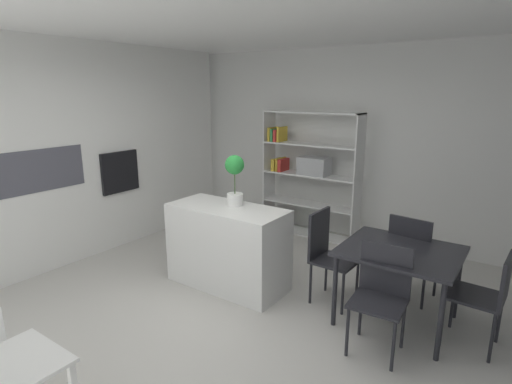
% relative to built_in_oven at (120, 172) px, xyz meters
% --- Properties ---
extents(ground_plane, '(8.46, 8.46, 0.00)m').
position_rel_built_in_oven_xyz_m(ground_plane, '(2.33, -0.73, -1.06)').
color(ground_plane, beige).
extents(ceiling_slab, '(6.16, 5.94, 0.06)m').
position_rel_built_in_oven_xyz_m(ceiling_slab, '(2.33, -0.73, 1.73)').
color(ceiling_slab, white).
rests_on(ceiling_slab, ground_plane).
extents(back_partition, '(6.16, 0.06, 2.76)m').
position_rel_built_in_oven_xyz_m(back_partition, '(2.33, 2.21, 0.32)').
color(back_partition, silver).
rests_on(back_partition, ground_plane).
extents(tall_cabinet_run_left, '(0.67, 5.36, 2.76)m').
position_rel_built_in_oven_xyz_m(tall_cabinet_run_left, '(-0.36, -0.73, 0.32)').
color(tall_cabinet_run_left, white).
rests_on(tall_cabinet_run_left, ground_plane).
extents(cabinet_niche_splashback, '(0.01, 1.12, 0.49)m').
position_rel_built_in_oven_xyz_m(cabinet_niche_splashback, '(-0.02, -1.10, 0.19)').
color(cabinet_niche_splashback, '#4C4C56').
rests_on(cabinet_niche_splashback, ground_plane).
extents(built_in_oven, '(0.06, 0.58, 0.56)m').
position_rel_built_in_oven_xyz_m(built_in_oven, '(0.00, 0.00, 0.00)').
color(built_in_oven, black).
rests_on(built_in_oven, ground_plane).
extents(kitchen_island, '(1.33, 0.61, 0.92)m').
position_rel_built_in_oven_xyz_m(kitchen_island, '(1.99, -0.13, -0.60)').
color(kitchen_island, white).
rests_on(kitchen_island, ground_plane).
extents(potted_plant_on_island, '(0.21, 0.21, 0.56)m').
position_rel_built_in_oven_xyz_m(potted_plant_on_island, '(2.02, -0.02, 0.19)').
color(potted_plant_on_island, white).
rests_on(potted_plant_on_island, kitchen_island).
extents(open_bookshelf, '(1.50, 0.33, 1.85)m').
position_rel_built_in_oven_xyz_m(open_bookshelf, '(1.88, 1.89, -0.10)').
color(open_bookshelf, white).
rests_on(open_bookshelf, ground_plane).
extents(child_table, '(0.58, 0.42, 0.50)m').
position_rel_built_in_oven_xyz_m(child_table, '(2.19, -2.45, -0.65)').
color(child_table, white).
rests_on(child_table, ground_plane).
extents(dining_table, '(1.03, 0.91, 0.73)m').
position_rel_built_in_oven_xyz_m(dining_table, '(3.78, 0.18, -0.40)').
color(dining_table, '#232328').
rests_on(dining_table, ground_plane).
extents(dining_chair_window_side, '(0.46, 0.44, 0.87)m').
position_rel_built_in_oven_xyz_m(dining_chair_window_side, '(4.51, 0.18, -0.54)').
color(dining_chair_window_side, '#232328').
rests_on(dining_chair_window_side, ground_plane).
extents(dining_chair_island_side, '(0.43, 0.42, 0.96)m').
position_rel_built_in_oven_xyz_m(dining_chair_island_side, '(3.04, 0.19, -0.50)').
color(dining_chair_island_side, '#232328').
rests_on(dining_chair_island_side, ground_plane).
extents(dining_chair_far, '(0.47, 0.47, 0.93)m').
position_rel_built_in_oven_xyz_m(dining_chair_far, '(3.77, 0.66, -0.51)').
color(dining_chair_far, '#232328').
rests_on(dining_chair_far, ground_plane).
extents(dining_chair_near, '(0.45, 0.44, 0.91)m').
position_rel_built_in_oven_xyz_m(dining_chair_near, '(3.77, -0.30, -0.52)').
color(dining_chair_near, '#232328').
rests_on(dining_chair_near, ground_plane).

